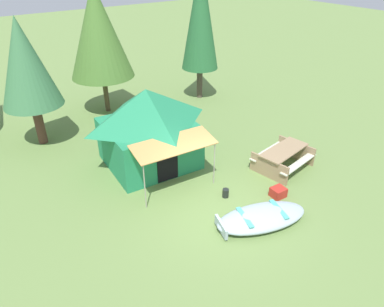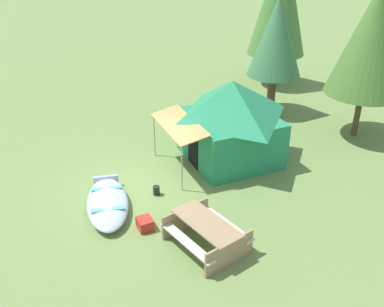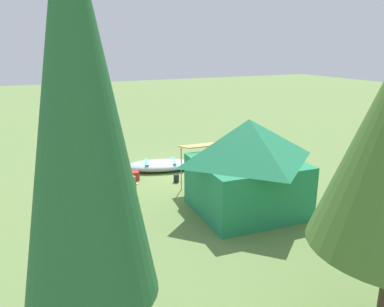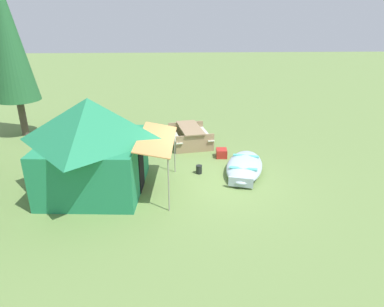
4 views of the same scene
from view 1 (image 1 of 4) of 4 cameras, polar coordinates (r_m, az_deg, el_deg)
name	(u,v)px [view 1 (image 1 of 4)]	position (r m, az deg, el deg)	size (l,w,h in m)	color
ground_plane	(215,211)	(10.92, 3.73, -9.17)	(80.00, 80.00, 0.00)	olive
beached_rowboat	(261,217)	(10.54, 11.00, -10.00)	(2.95, 1.88, 0.41)	#A2B5C1
canvas_cabin_tent	(148,126)	(12.55, -7.02, 4.32)	(3.38, 4.08, 2.83)	#238354
picnic_table	(283,156)	(13.03, 14.39, -0.39)	(2.19, 1.83, 0.75)	#987D5A
cooler_box	(278,192)	(11.71, 13.62, -6.05)	(0.44, 0.39, 0.31)	#B22920
fuel_can	(226,193)	(11.42, 5.39, -6.31)	(0.20, 0.20, 0.29)	black
pine_tree_back_left	(25,63)	(14.58, -25.17, 12.92)	(2.23, 2.23, 4.91)	#533329
pine_tree_back_right	(200,15)	(17.96, 1.35, 21.32)	(1.80, 1.80, 6.69)	#4B3E35
pine_tree_side	(98,31)	(16.75, -14.80, 18.36)	(2.83, 2.83, 5.71)	#4C3D2A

